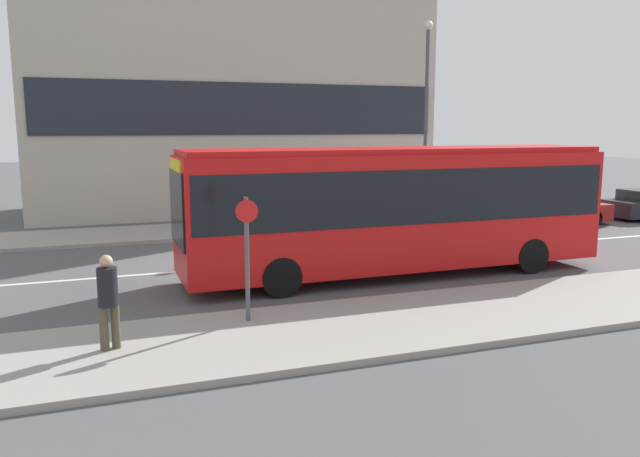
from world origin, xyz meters
name	(u,v)px	position (x,y,z in m)	size (l,w,h in m)	color
ground_plane	(251,266)	(0.00, 0.00, 0.00)	(120.00, 120.00, 0.00)	#4F4F51
sidewalk_near	(329,330)	(0.00, -6.25, 0.07)	(44.00, 3.50, 0.13)	gray
sidewalk_far	(211,230)	(0.00, 6.25, 0.07)	(44.00, 3.50, 0.13)	gray
lane_centerline	(251,266)	(0.00, 0.00, 0.00)	(41.80, 0.16, 0.01)	silver
apartment_block_left_tower	(230,28)	(2.32, 12.97, 8.51)	(18.11, 7.02, 17.04)	#B7B2A3
city_bus	(396,203)	(3.40, -2.31, 1.95)	(11.44, 2.51, 3.40)	red
parked_car_0	(551,210)	(13.26, 3.24, 0.61)	(4.64, 1.83, 1.28)	maroon
pedestrian_near_stop	(108,296)	(-3.98, -6.05, 1.07)	(0.35, 0.34, 1.66)	#4C4233
bus_stop_sign	(247,249)	(-1.36, -5.32, 1.58)	(0.44, 0.12, 2.47)	#4C4C51
street_lamp	(426,103)	(8.57, 5.33, 4.87)	(0.36, 0.36, 7.90)	#4C4C51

